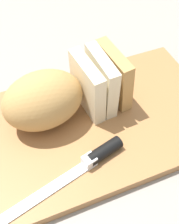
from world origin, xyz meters
TOP-DOWN VIEW (x-y plane):
  - ground_plane at (0.00, 0.00)m, footprint 3.00×3.00m
  - cutting_board at (0.00, 0.00)m, footprint 0.48×0.28m
  - bread_loaf at (-0.04, 0.04)m, footprint 0.23×0.12m
  - bread_knife at (-0.04, -0.08)m, footprint 0.28×0.10m
  - crumb_near_knife at (-0.04, 0.04)m, footprint 0.01×0.01m
  - crumb_near_loaf at (0.05, -0.00)m, footprint 0.01×0.01m

SIDE VIEW (x-z plane):
  - ground_plane at x=0.00m, z-range 0.00..0.00m
  - cutting_board at x=0.00m, z-range 0.00..0.02m
  - crumb_near_loaf at x=0.05m, z-range 0.02..0.03m
  - crumb_near_knife at x=-0.04m, z-range 0.02..0.03m
  - bread_knife at x=-0.04m, z-range 0.02..0.04m
  - bread_loaf at x=-0.04m, z-range 0.02..0.12m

